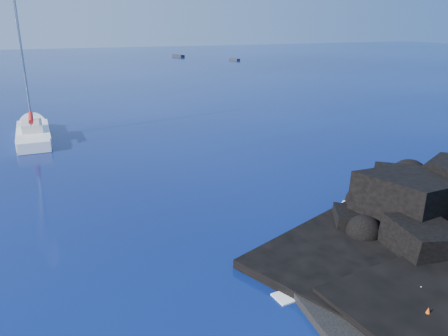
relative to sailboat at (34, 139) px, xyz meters
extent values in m
cube|color=black|center=(13.88, -34.66, 0.00)|extent=(9.08, 6.86, 0.70)
cube|color=white|center=(14.17, -34.69, 0.38)|extent=(2.00, 1.03, 0.05)
cone|color=#EE4B0C|center=(13.53, -36.11, 0.61)|extent=(0.37, 0.37, 0.52)
cube|color=#232327|center=(45.23, 98.73, 0.00)|extent=(3.14, 5.30, 0.68)
cube|color=#26272B|center=(56.80, 78.48, 0.00)|extent=(2.14, 4.15, 0.53)
camera|label=1|loc=(1.16, -45.84, 10.97)|focal=35.00mm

